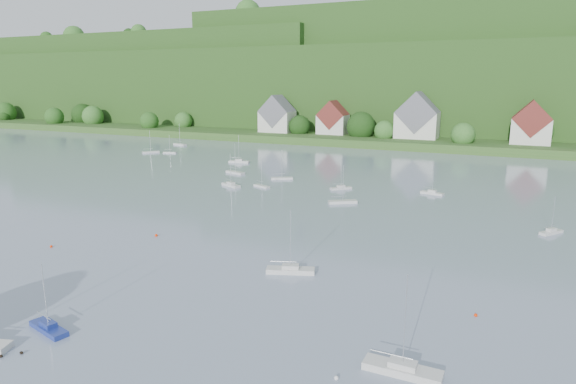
% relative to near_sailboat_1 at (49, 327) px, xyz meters
% --- Properties ---
extents(far_shore_strip, '(600.00, 60.00, 3.00)m').
position_rel_near_sailboat_1_xyz_m(far_shore_strip, '(1.69, 178.00, 1.09)').
color(far_shore_strip, '#305921').
rests_on(far_shore_strip, ground).
extents(forested_ridge, '(620.00, 181.22, 69.89)m').
position_rel_near_sailboat_1_xyz_m(forested_ridge, '(2.08, 246.57, 22.47)').
color(forested_ridge, '#193F14').
rests_on(forested_ridge, ground).
extents(village_building_0, '(14.00, 10.40, 16.00)m').
position_rel_near_sailboat_1_xyz_m(village_building_0, '(-53.31, 165.00, 9.10)').
color(village_building_0, silver).
rests_on(village_building_0, far_shore_strip).
extents(village_building_1, '(12.00, 9.36, 14.00)m').
position_rel_near_sailboat_1_xyz_m(village_building_1, '(-28.31, 167.00, 8.34)').
color(village_building_1, silver).
rests_on(village_building_1, far_shore_strip).
extents(village_building_2, '(16.00, 11.44, 18.00)m').
position_rel_near_sailboat_1_xyz_m(village_building_2, '(6.69, 166.00, 9.86)').
color(village_building_2, silver).
rests_on(village_building_2, far_shore_strip).
extents(village_building_3, '(13.00, 10.40, 15.50)m').
position_rel_near_sailboat_1_xyz_m(village_building_3, '(46.69, 164.00, 9.02)').
color(village_building_3, silver).
rests_on(village_building_3, far_shore_strip).
extents(near_sailboat_1, '(5.62, 2.81, 7.31)m').
position_rel_near_sailboat_1_xyz_m(near_sailboat_1, '(0.00, 0.00, 0.00)').
color(near_sailboat_1, navy).
rests_on(near_sailboat_1, ground).
extents(near_sailboat_3, '(6.63, 3.83, 8.64)m').
position_rel_near_sailboat_1_xyz_m(near_sailboat_3, '(16.03, 24.60, 0.04)').
color(near_sailboat_3, silver).
rests_on(near_sailboat_3, ground).
extents(near_sailboat_4, '(6.86, 2.05, 9.22)m').
position_rel_near_sailboat_1_xyz_m(near_sailboat_4, '(34.47, 7.33, 0.06)').
color(near_sailboat_4, silver).
rests_on(near_sailboat_4, ground).
extents(mooring_buoy_1, '(0.41, 0.41, 0.41)m').
position_rel_near_sailboat_1_xyz_m(mooring_buoy_1, '(29.50, 4.16, -0.41)').
color(mooring_buoy_1, silver).
rests_on(mooring_buoy_1, ground).
extents(mooring_buoy_2, '(0.38, 0.38, 0.38)m').
position_rel_near_sailboat_1_xyz_m(mooring_buoy_2, '(39.47, 21.55, -0.41)').
color(mooring_buoy_2, '#FF2E00').
rests_on(mooring_buoy_2, ground).
extents(mooring_buoy_3, '(0.48, 0.48, 0.48)m').
position_rel_near_sailboat_1_xyz_m(mooring_buoy_3, '(-10.59, 30.03, -0.41)').
color(mooring_buoy_3, '#FF2E00').
rests_on(mooring_buoy_3, ground).
extents(mooring_buoy_5, '(0.41, 0.41, 0.41)m').
position_rel_near_sailboat_1_xyz_m(mooring_buoy_5, '(-21.68, 18.90, -0.41)').
color(mooring_buoy_5, '#FF2E00').
rests_on(mooring_buoy_5, ground).
extents(duck_pair, '(1.64, 1.47, 0.30)m').
position_rel_near_sailboat_1_xyz_m(duck_pair, '(0.73, -4.78, -0.31)').
color(duck_pair, black).
rests_on(duck_pair, ground).
extents(far_sailboat_cluster, '(193.43, 74.07, 8.71)m').
position_rel_near_sailboat_1_xyz_m(far_sailboat_cluster, '(12.22, 95.59, -0.04)').
color(far_sailboat_cluster, silver).
rests_on(far_sailboat_cluster, ground).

